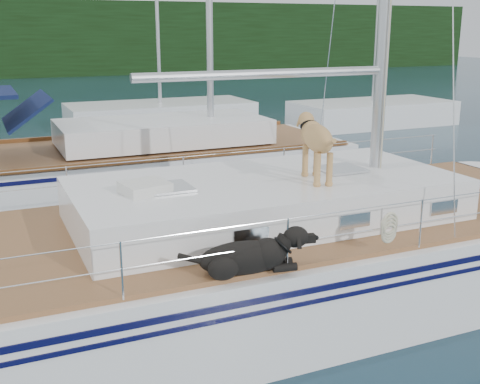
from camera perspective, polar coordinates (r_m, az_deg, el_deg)
name	(u,v)px	position (r m, az deg, el deg)	size (l,w,h in m)	color
ground	(213,310)	(8.51, -2.59, -11.15)	(120.00, 120.00, 0.00)	black
tree_line	(5,39)	(52.19, -21.37, 13.37)	(90.00, 3.00, 6.00)	black
shore_bank	(7,69)	(53.48, -21.19, 10.83)	(92.00, 1.00, 1.20)	#595147
main_sailboat	(219,264)	(8.25, -2.00, -6.85)	(12.00, 3.86, 14.01)	white
neighbor_sailboat	(119,169)	(14.20, -11.40, 2.11)	(11.00, 3.50, 13.30)	white
bg_boat_center	(161,115)	(24.30, -7.53, 7.24)	(7.20, 3.00, 11.65)	white
bg_boat_east	(372,113)	(25.15, 12.43, 7.29)	(6.40, 3.00, 11.65)	white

